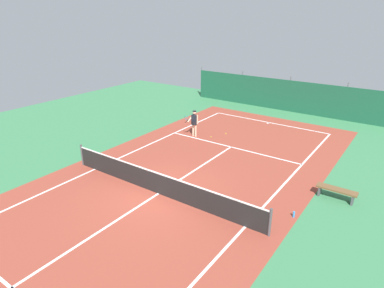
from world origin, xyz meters
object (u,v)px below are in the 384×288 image
(tennis_ball_near_player, at_px, (211,137))
(water_bottle, at_px, (294,214))
(tennis_net, at_px, (158,183))
(tennis_ball_midcourt, at_px, (226,133))
(courtside_bench, at_px, (337,191))
(parked_car, at_px, (315,96))
(tennis_player, at_px, (194,122))

(tennis_ball_near_player, bearing_deg, water_bottle, -37.58)
(tennis_net, bearing_deg, tennis_ball_midcourt, 99.27)
(tennis_ball_near_player, xyz_separation_m, courtside_bench, (8.09, -3.20, 0.34))
(courtside_bench, distance_m, water_bottle, 2.49)
(tennis_ball_midcourt, bearing_deg, parked_car, 75.51)
(tennis_ball_near_player, bearing_deg, tennis_ball_midcourt, 67.38)
(tennis_ball_near_player, xyz_separation_m, tennis_ball_midcourt, (0.45, 1.08, 0.00))
(tennis_ball_midcourt, distance_m, water_bottle, 9.35)
(tennis_player, xyz_separation_m, courtside_bench, (9.06, -2.77, -0.59))
(tennis_net, bearing_deg, courtside_bench, 31.61)
(tennis_ball_near_player, bearing_deg, parked_car, 74.68)
(water_bottle, bearing_deg, courtside_bench, 66.77)
(tennis_player, bearing_deg, courtside_bench, 168.34)
(tennis_ball_midcourt, bearing_deg, tennis_net, -80.73)
(tennis_player, height_order, tennis_ball_near_player, tennis_player)
(tennis_ball_near_player, height_order, tennis_ball_midcourt, same)
(tennis_net, height_order, tennis_ball_near_player, tennis_net)
(tennis_ball_midcourt, relative_size, parked_car, 0.02)
(tennis_net, relative_size, parked_car, 2.32)
(tennis_player, xyz_separation_m, tennis_ball_near_player, (0.97, 0.43, -0.93))
(tennis_ball_near_player, xyz_separation_m, parked_car, (3.02, 11.04, 0.81))
(courtside_bench, relative_size, water_bottle, 6.67)
(tennis_ball_near_player, relative_size, water_bottle, 0.28)
(tennis_ball_midcourt, xyz_separation_m, parked_car, (2.58, 9.97, 0.81))
(parked_car, height_order, courtside_bench, parked_car)
(tennis_net, relative_size, tennis_ball_near_player, 153.33)
(tennis_player, relative_size, tennis_ball_near_player, 24.85)
(tennis_net, xyz_separation_m, parked_car, (1.24, 18.13, 0.33))
(parked_car, distance_m, water_bottle, 17.03)
(tennis_ball_near_player, height_order, courtside_bench, courtside_bench)
(parked_car, bearing_deg, water_bottle, -70.27)
(courtside_bench, bearing_deg, tennis_ball_midcourt, 150.77)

